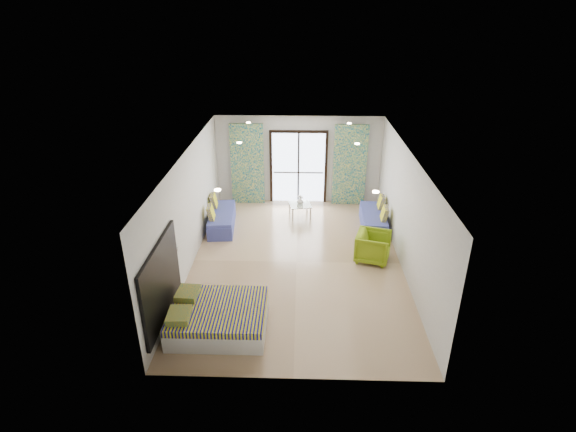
{
  "coord_description": "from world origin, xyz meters",
  "views": [
    {
      "loc": [
        0.08,
        -9.36,
        5.66
      ],
      "look_at": [
        -0.21,
        0.16,
        1.15
      ],
      "focal_mm": 28.0,
      "sensor_mm": 36.0,
      "label": 1
    }
  ],
  "objects_px": {
    "bed": "(218,317)",
    "daybed_right": "(374,220)",
    "daybed_left": "(221,219)",
    "coffee_table": "(300,205)",
    "armchair": "(373,245)"
  },
  "relations": [
    {
      "from": "daybed_left",
      "to": "coffee_table",
      "type": "xyz_separation_m",
      "value": [
        2.18,
        0.77,
        0.09
      ]
    },
    {
      "from": "coffee_table",
      "to": "armchair",
      "type": "relative_size",
      "value": 0.88
    },
    {
      "from": "daybed_left",
      "to": "daybed_right",
      "type": "relative_size",
      "value": 1.04
    },
    {
      "from": "bed",
      "to": "daybed_right",
      "type": "xyz_separation_m",
      "value": [
        3.59,
        4.4,
        -0.01
      ]
    },
    {
      "from": "armchair",
      "to": "daybed_left",
      "type": "bearing_deg",
      "value": 83.77
    },
    {
      "from": "bed",
      "to": "daybed_right",
      "type": "bearing_deg",
      "value": 50.82
    },
    {
      "from": "daybed_right",
      "to": "armchair",
      "type": "bearing_deg",
      "value": -96.41
    },
    {
      "from": "daybed_left",
      "to": "daybed_right",
      "type": "xyz_separation_m",
      "value": [
        4.23,
        0.1,
        -0.01
      ]
    },
    {
      "from": "bed",
      "to": "coffee_table",
      "type": "relative_size",
      "value": 2.55
    },
    {
      "from": "bed",
      "to": "daybed_right",
      "type": "height_order",
      "value": "daybed_right"
    },
    {
      "from": "daybed_left",
      "to": "coffee_table",
      "type": "height_order",
      "value": "daybed_left"
    },
    {
      "from": "daybed_right",
      "to": "armchair",
      "type": "xyz_separation_m",
      "value": [
        -0.27,
        -1.73,
        0.15
      ]
    },
    {
      "from": "daybed_left",
      "to": "coffee_table",
      "type": "distance_m",
      "value": 2.31
    },
    {
      "from": "daybed_left",
      "to": "armchair",
      "type": "relative_size",
      "value": 2.19
    },
    {
      "from": "daybed_left",
      "to": "armchair",
      "type": "height_order",
      "value": "daybed_left"
    }
  ]
}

